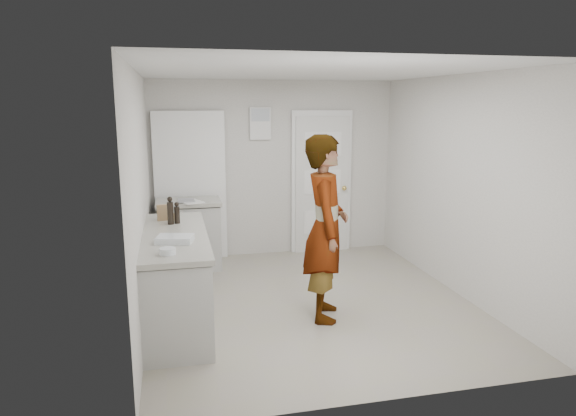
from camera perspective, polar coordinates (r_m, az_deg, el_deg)
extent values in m
plane|color=#9D9784|center=(5.84, 2.45, -10.38)|extent=(4.00, 4.00, 0.00)
plane|color=beige|center=(7.42, -1.54, 4.37)|extent=(3.50, 0.00, 3.50)
plane|color=beige|center=(3.65, 10.92, -3.44)|extent=(3.50, 0.00, 3.50)
plane|color=beige|center=(5.31, -15.97, 1.02)|extent=(0.00, 4.00, 4.00)
plane|color=beige|center=(6.19, 18.40, 2.32)|extent=(0.00, 4.00, 4.00)
plane|color=silver|center=(5.42, 2.68, 14.93)|extent=(4.00, 4.00, 0.00)
cube|color=silver|center=(7.55, 3.79, 2.56)|extent=(0.80, 0.05, 2.00)
cube|color=white|center=(7.58, 3.73, 2.82)|extent=(0.90, 0.04, 2.10)
sphere|color=#DAB554|center=(7.62, 6.27, 2.21)|extent=(0.07, 0.07, 0.07)
cube|color=white|center=(7.30, -3.08, 9.36)|extent=(0.30, 0.02, 0.45)
cube|color=black|center=(7.29, -10.79, 2.20)|extent=(0.90, 0.05, 2.04)
cube|color=white|center=(7.25, -10.78, 2.24)|extent=(0.98, 0.02, 2.10)
cube|color=#B2B1AD|center=(5.32, -12.33, -7.94)|extent=(0.60, 1.90, 0.86)
cube|color=black|center=(5.46, -12.15, -11.81)|extent=(0.56, 1.86, 0.08)
cube|color=#B9B4A9|center=(5.18, -12.55, -3.03)|extent=(0.64, 1.96, 0.05)
cube|color=#B2B1AD|center=(6.99, -10.88, -3.14)|extent=(0.80, 0.55, 0.86)
cube|color=black|center=(7.10, -10.76, -6.18)|extent=(0.75, 0.54, 0.08)
cube|color=#B9B4A9|center=(6.89, -11.03, 0.65)|extent=(0.84, 0.61, 0.05)
imported|color=silver|center=(5.19, 4.20, -2.27)|extent=(0.61, 0.78, 1.89)
cube|color=#9C6E4E|center=(5.74, -13.81, -0.50)|extent=(0.11, 0.07, 0.18)
cylinder|color=#A3855D|center=(5.72, -12.39, -0.97)|extent=(0.05, 0.05, 0.08)
cylinder|color=black|center=(5.57, -12.22, -0.76)|extent=(0.06, 0.06, 0.18)
sphere|color=black|center=(5.55, -12.27, 0.41)|extent=(0.05, 0.05, 0.05)
cylinder|color=black|center=(5.54, -12.94, -0.55)|extent=(0.07, 0.07, 0.24)
sphere|color=black|center=(5.51, -13.01, 0.96)|extent=(0.06, 0.06, 0.06)
cube|color=silver|center=(4.85, -12.47, -3.38)|extent=(0.37, 0.30, 0.06)
cube|color=white|center=(4.85, -12.47, -3.47)|extent=(0.32, 0.25, 0.04)
cylinder|color=silver|center=(4.48, -13.23, -4.69)|extent=(0.14, 0.14, 0.05)
sphere|color=white|center=(4.47, -13.49, -4.73)|extent=(0.05, 0.05, 0.05)
sphere|color=white|center=(4.49, -12.98, -4.64)|extent=(0.05, 0.05, 0.05)
cube|color=white|center=(6.76, -10.72, 0.70)|extent=(0.35, 0.38, 0.01)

